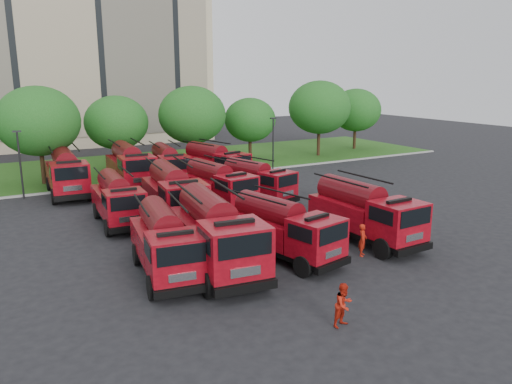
% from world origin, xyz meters
% --- Properties ---
extents(ground, '(140.00, 140.00, 0.00)m').
position_xyz_m(ground, '(0.00, 0.00, 0.00)').
color(ground, black).
rests_on(ground, ground).
extents(lawn, '(70.00, 16.00, 0.12)m').
position_xyz_m(lawn, '(0.00, 26.00, 0.06)').
color(lawn, '#204A13').
rests_on(lawn, ground).
extents(curb, '(70.00, 0.30, 0.14)m').
position_xyz_m(curb, '(0.00, 17.90, 0.07)').
color(curb, gray).
rests_on(curb, ground).
extents(apartment_building, '(30.00, 14.18, 25.00)m').
position_xyz_m(apartment_building, '(2.00, 47.94, 12.50)').
color(apartment_building, beige).
rests_on(apartment_building, ground).
extents(tree_2, '(6.72, 6.72, 8.22)m').
position_xyz_m(tree_2, '(-8.00, 21.50, 5.35)').
color(tree_2, '#382314').
rests_on(tree_2, ground).
extents(tree_3, '(5.88, 5.88, 7.19)m').
position_xyz_m(tree_3, '(-1.00, 24.00, 4.68)').
color(tree_3, '#382314').
rests_on(tree_3, ground).
extents(tree_4, '(6.55, 6.55, 8.01)m').
position_xyz_m(tree_4, '(6.00, 22.50, 5.22)').
color(tree_4, '#382314').
rests_on(tree_4, ground).
extents(tree_5, '(5.46, 5.46, 6.68)m').
position_xyz_m(tree_5, '(13.00, 23.50, 4.35)').
color(tree_5, '#382314').
rests_on(tree_5, ground).
extents(tree_6, '(6.89, 6.89, 8.42)m').
position_xyz_m(tree_6, '(21.00, 22.00, 5.49)').
color(tree_6, '#382314').
rests_on(tree_6, ground).
extents(tree_7, '(6.05, 6.05, 7.39)m').
position_xyz_m(tree_7, '(28.00, 24.00, 4.82)').
color(tree_7, '#382314').
rests_on(tree_7, ground).
extents(lamp_post_0, '(0.60, 0.25, 5.11)m').
position_xyz_m(lamp_post_0, '(-10.00, 17.20, 2.90)').
color(lamp_post_0, black).
rests_on(lamp_post_0, ground).
extents(lamp_post_1, '(0.60, 0.25, 5.11)m').
position_xyz_m(lamp_post_1, '(12.00, 17.20, 2.90)').
color(lamp_post_1, black).
rests_on(lamp_post_1, ground).
extents(fire_truck_0, '(3.32, 7.10, 3.11)m').
position_xyz_m(fire_truck_0, '(-5.70, -1.96, 1.56)').
color(fire_truck_0, black).
rests_on(fire_truck_0, ground).
extents(fire_truck_1, '(3.65, 8.13, 3.58)m').
position_xyz_m(fire_truck_1, '(-3.45, -2.61, 1.80)').
color(fire_truck_1, black).
rests_on(fire_truck_1, ground).
extents(fire_truck_2, '(3.61, 7.01, 3.04)m').
position_xyz_m(fire_truck_2, '(0.19, -2.86, 1.53)').
color(fire_truck_2, black).
rests_on(fire_truck_2, ground).
extents(fire_truck_3, '(2.87, 7.35, 3.31)m').
position_xyz_m(fire_truck_3, '(5.51, -2.92, 1.66)').
color(fire_truck_3, black).
rests_on(fire_truck_3, ground).
extents(fire_truck_4, '(2.79, 6.78, 3.02)m').
position_xyz_m(fire_truck_4, '(-5.48, 7.32, 1.52)').
color(fire_truck_4, black).
rests_on(fire_truck_4, ground).
extents(fire_truck_5, '(3.45, 7.84, 3.46)m').
position_xyz_m(fire_truck_5, '(-2.19, 6.27, 1.74)').
color(fire_truck_5, black).
rests_on(fire_truck_5, ground).
extents(fire_truck_6, '(3.20, 7.09, 3.12)m').
position_xyz_m(fire_truck_6, '(1.60, 7.71, 1.57)').
color(fire_truck_6, black).
rests_on(fire_truck_6, ground).
extents(fire_truck_7, '(3.70, 6.75, 2.92)m').
position_xyz_m(fire_truck_7, '(4.87, 7.98, 1.47)').
color(fire_truck_7, black).
rests_on(fire_truck_7, ground).
extents(fire_truck_8, '(3.17, 7.71, 3.44)m').
position_xyz_m(fire_truck_8, '(-6.88, 16.76, 1.73)').
color(fire_truck_8, black).
rests_on(fire_truck_8, ground).
extents(fire_truck_9, '(3.18, 7.82, 3.49)m').
position_xyz_m(fire_truck_9, '(-1.86, 17.12, 1.76)').
color(fire_truck_9, black).
rests_on(fire_truck_9, ground).
extents(fire_truck_10, '(3.21, 7.18, 3.16)m').
position_xyz_m(fire_truck_10, '(1.38, 17.10, 1.59)').
color(fire_truck_10, black).
rests_on(fire_truck_10, ground).
extents(fire_truck_11, '(3.99, 7.50, 3.25)m').
position_xyz_m(fire_truck_11, '(5.01, 15.47, 1.64)').
color(fire_truck_11, black).
rests_on(fire_truck_11, ground).
extents(firefighter_0, '(0.76, 0.74, 1.69)m').
position_xyz_m(firefighter_0, '(3.89, -4.65, 0.00)').
color(firefighter_0, '#B11C0D').
rests_on(firefighter_0, ground).
extents(firefighter_1, '(0.89, 0.61, 1.68)m').
position_xyz_m(firefighter_1, '(-1.70, -9.93, 0.00)').
color(firefighter_1, '#B11C0D').
rests_on(firefighter_1, ground).
extents(firefighter_2, '(0.64, 0.97, 1.54)m').
position_xyz_m(firefighter_2, '(3.94, -2.70, 0.00)').
color(firefighter_2, '#B11C0D').
rests_on(firefighter_2, ground).
extents(firefighter_3, '(1.14, 0.71, 1.66)m').
position_xyz_m(firefighter_3, '(7.26, -0.27, 0.00)').
color(firefighter_3, black).
rests_on(firefighter_3, ground).
extents(firefighter_4, '(0.96, 1.06, 1.81)m').
position_xyz_m(firefighter_4, '(-3.95, 2.89, 0.00)').
color(firefighter_4, black).
rests_on(firefighter_4, ground).
extents(firefighter_5, '(1.81, 1.13, 1.81)m').
position_xyz_m(firefighter_5, '(9.51, 5.64, 0.00)').
color(firefighter_5, black).
rests_on(firefighter_5, ground).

